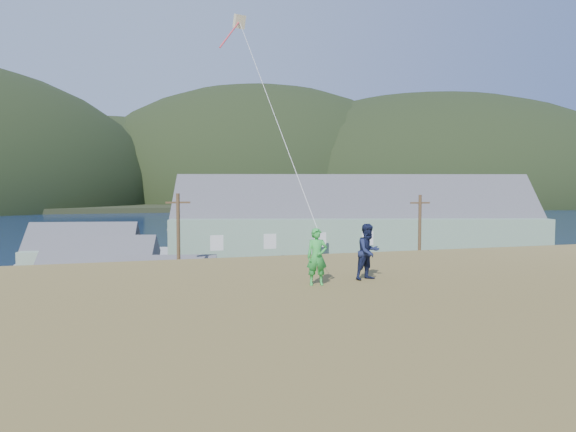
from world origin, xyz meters
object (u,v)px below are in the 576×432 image
(shed_palegreen_near, at_px, (98,273))
(kite_flyer_green, at_px, (317,257))
(shed_white, at_px, (165,293))
(kite_flyer_navy, at_px, (368,252))
(wharf, at_px, (131,257))
(lodge, at_px, (354,230))
(shed_palegreen_far, at_px, (82,254))

(shed_palegreen_near, distance_m, kite_flyer_green, 34.13)
(shed_white, bearing_deg, kite_flyer_green, -70.03)
(shed_palegreen_near, xyz_separation_m, kite_flyer_navy, (10.34, -32.20, 5.42))
(shed_palegreen_near, distance_m, kite_flyer_navy, 34.25)
(wharf, relative_size, shed_white, 3.11)
(lodge, distance_m, kite_flyer_navy, 41.17)
(shed_white, bearing_deg, lodge, 45.96)
(lodge, distance_m, kite_flyer_green, 42.26)
(wharf, distance_m, shed_palegreen_far, 15.98)
(wharf, distance_m, shed_palegreen_near, 26.52)
(kite_flyer_navy, bearing_deg, shed_palegreen_far, 88.22)
(shed_palegreen_far, bearing_deg, kite_flyer_green, -65.01)
(shed_palegreen_near, relative_size, shed_white, 1.29)
(shed_palegreen_near, height_order, kite_flyer_navy, kite_flyer_navy)
(wharf, height_order, kite_flyer_navy, kite_flyer_navy)
(lodge, bearing_deg, shed_palegreen_far, -176.36)
(wharf, bearing_deg, lodge, -40.65)
(shed_palegreen_near, bearing_deg, wharf, 100.09)
(shed_palegreen_far, bearing_deg, shed_palegreen_near, -66.80)
(lodge, relative_size, kite_flyer_green, 24.69)
(shed_white, bearing_deg, kite_flyer_navy, -65.70)
(kite_flyer_green, distance_m, kite_flyer_navy, 1.84)
(lodge, bearing_deg, wharf, 153.96)
(kite_flyer_navy, bearing_deg, wharf, 79.76)
(lodge, distance_m, shed_palegreen_far, 29.32)
(shed_palegreen_far, distance_m, kite_flyer_navy, 45.57)
(shed_palegreen_near, height_order, shed_palegreen_far, shed_palegreen_far)
(shed_white, xyz_separation_m, kite_flyer_navy, (5.13, -23.78, 5.75))
(kite_flyer_green, bearing_deg, wharf, 104.69)
(shed_palegreen_near, xyz_separation_m, shed_palegreen_far, (-2.44, 11.24, 0.26))
(shed_white, distance_m, kite_flyer_green, 25.07)
(lodge, relative_size, kite_flyer_navy, 23.72)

